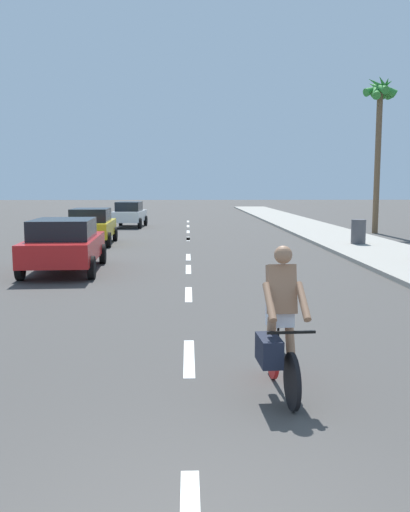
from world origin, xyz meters
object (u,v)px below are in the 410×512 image
Objects in this scene: parked_car_yellow at (92,225)px; parked_car_red at (65,243)px; cyclist at (279,328)px; parked_car_white at (130,214)px; palm_tree_far at (380,107)px; trash_bin_far at (358,232)px.

parked_car_red is at bearing -87.93° from parked_car_yellow.
cyclist reaches higher than parked_car_red.
parked_car_yellow is at bearing -90.04° from parked_car_white.
parked_car_yellow is 0.50× the size of palm_tree_far.
palm_tree_far reaches higher than cyclist.
parked_car_red is (-4.76, 9.91, 0.01)m from cyclist.
cyclist is 28.31m from parked_car_white.
parked_car_red is 12.50m from trash_bin_far.
parked_car_red is at bearing -67.68° from cyclist.
parked_car_white is at bearing 84.76° from parked_car_yellow.
palm_tree_far reaches higher than parked_car_yellow.
cyclist is 17.30m from trash_bin_far.
cyclist reaches higher than parked_car_white.
parked_car_yellow is 4.17× the size of trash_bin_far.
trash_bin_far is at bearing -113.71° from cyclist.
parked_car_white is 3.90× the size of trash_bin_far.
cyclist is at bearing -111.46° from palm_tree_far.
parked_car_white is at bearing 86.77° from parked_car_red.
parked_car_yellow is at bearing 90.92° from parked_car_red.
cyclist reaches higher than trash_bin_far.
cyclist is 0.46× the size of parked_car_white.
parked_car_white reaches higher than trash_bin_far.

